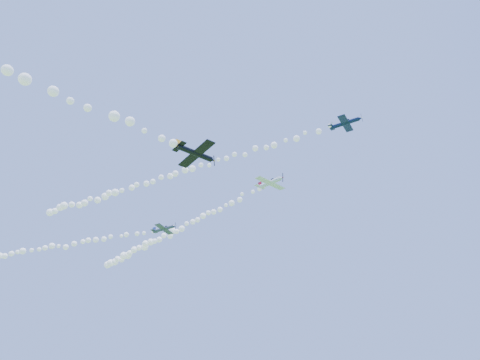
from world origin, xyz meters
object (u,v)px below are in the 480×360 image
at_px(plane_navy, 345,123).
at_px(plane_black, 196,153).
at_px(plane_white, 270,183).
at_px(plane_grey, 164,229).

relative_size(plane_navy, plane_black, 0.88).
xyz_separation_m(plane_white, plane_black, (0.95, -31.79, -11.07)).
bearing_deg(plane_navy, plane_grey, 163.95).
xyz_separation_m(plane_navy, plane_black, (-19.53, -19.35, -12.28)).
distance_m(plane_white, plane_black, 33.68).
bearing_deg(plane_navy, plane_black, -133.86).
bearing_deg(plane_black, plane_navy, -23.14).
relative_size(plane_white, plane_navy, 1.26).
relative_size(plane_navy, plane_grey, 0.89).
bearing_deg(plane_grey, plane_black, -53.70).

